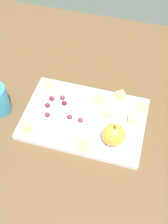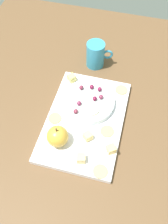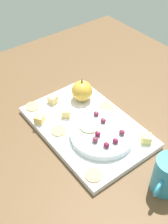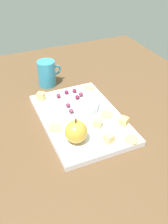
{
  "view_description": "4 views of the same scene",
  "coord_description": "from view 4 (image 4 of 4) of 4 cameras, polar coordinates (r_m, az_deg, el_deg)",
  "views": [
    {
      "loc": [
        -16.5,
        46.2,
        73.55
      ],
      "look_at": [
        -3.88,
        0.62,
        9.42
      ],
      "focal_mm": 44.36,
      "sensor_mm": 36.0,
      "label": 1
    },
    {
      "loc": [
        -45.93,
        -11.29,
        73.18
      ],
      "look_at": [
        -3.47,
        -0.2,
        8.67
      ],
      "focal_mm": 40.03,
      "sensor_mm": 36.0,
      "label": 2
    },
    {
      "loc": [
        42.07,
        -36.34,
        63.61
      ],
      "look_at": [
        -4.96,
        -0.62,
        9.11
      ],
      "focal_mm": 45.94,
      "sensor_mm": 36.0,
      "label": 3
    },
    {
      "loc": [
        -65.62,
        25.61,
        55.69
      ],
      "look_at": [
        -4.61,
        -1.2,
        7.25
      ],
      "focal_mm": 42.26,
      "sensor_mm": 36.0,
      "label": 4
    }
  ],
  "objects": [
    {
      "name": "cracker_3",
      "position": [
        0.77,
        10.18,
        -5.88
      ],
      "size": [
        4.27,
        4.27,
        0.4
      ],
      "primitive_type": "cylinder",
      "color": "tan",
      "rests_on": "platter"
    },
    {
      "name": "cracker_1",
      "position": [
        0.8,
        -6.26,
        -3.38
      ],
      "size": [
        4.27,
        4.27,
        0.4
      ],
      "primitive_type": "cylinder",
      "color": "tan",
      "rests_on": "platter"
    },
    {
      "name": "cheese_cube_0",
      "position": [
        0.74,
        5.43,
        -5.7
      ],
      "size": [
        2.95,
        2.95,
        2.45
      ],
      "primitive_type": "cube",
      "rotation": [
        0.0,
        0.0,
        0.23
      ],
      "color": "#E4C476",
      "rests_on": "platter"
    },
    {
      "name": "cheese_cube_3",
      "position": [
        0.81,
        8.59,
        -2.0
      ],
      "size": [
        3.4,
        3.4,
        2.45
      ],
      "primitive_type": "cube",
      "rotation": [
        0.0,
        0.0,
        0.58
      ],
      "color": "#EEC46E",
      "rests_on": "platter"
    },
    {
      "name": "cheese_cube_1",
      "position": [
        0.8,
        2.93,
        -2.38
      ],
      "size": [
        3.46,
        3.46,
        2.45
      ],
      "primitive_type": "cube",
      "rotation": [
        0.0,
        0.0,
        0.84
      ],
      "color": "#F1D176",
      "rests_on": "platter"
    },
    {
      "name": "cheese_cube_2",
      "position": [
        0.93,
        -9.28,
        3.42
      ],
      "size": [
        3.45,
        3.45,
        2.45
      ],
      "primitive_type": "cube",
      "rotation": [
        0.0,
        0.0,
        0.89
      ],
      "color": "#E4D06A",
      "rests_on": "platter"
    },
    {
      "name": "grape_0",
      "position": [
        0.82,
        -2.77,
        0.2
      ],
      "size": [
        1.62,
        1.46,
        1.36
      ],
      "primitive_type": "ellipsoid",
      "color": "maroon",
      "rests_on": "serving_dish"
    },
    {
      "name": "cracker_0",
      "position": [
        0.85,
        5.0,
        -0.56
      ],
      "size": [
        4.27,
        4.27,
        0.4
      ],
      "primitive_type": "cylinder",
      "color": "tan",
      "rests_on": "platter"
    },
    {
      "name": "grape_3",
      "position": [
        0.9,
        -0.66,
        3.84
      ],
      "size": [
        1.62,
        1.46,
        1.53
      ],
      "primitive_type": "ellipsoid",
      "color": "#742B44",
      "rests_on": "serving_dish"
    },
    {
      "name": "serving_dish",
      "position": [
        0.88,
        -2.53,
        1.75
      ],
      "size": [
        17.69,
        17.69,
        2.09
      ],
      "primitive_type": "cylinder",
      "color": "silver",
      "rests_on": "platter"
    },
    {
      "name": "apple_stem",
      "position": [
        0.71,
        -1.8,
        -1.91
      ],
      "size": [
        0.5,
        0.5,
        1.2
      ],
      "primitive_type": "cylinder",
      "color": "brown",
      "rests_on": "apple_whole"
    },
    {
      "name": "grape_5",
      "position": [
        0.88,
        -1.45,
        3.19
      ],
      "size": [
        1.62,
        1.46,
        1.45
      ],
      "primitive_type": "ellipsoid",
      "color": "maroon",
      "rests_on": "serving_dish"
    },
    {
      "name": "table",
      "position": [
        0.89,
        -1.91,
        -1.5
      ],
      "size": [
        117.27,
        109.89,
        3.29
      ],
      "primitive_type": "cube",
      "color": "brown",
      "rests_on": "ground"
    },
    {
      "name": "cup",
      "position": [
        1.03,
        -8.01,
        8.29
      ],
      "size": [
        6.77,
        9.85,
        9.92
      ],
      "color": "teal",
      "rests_on": "table"
    },
    {
      "name": "grape_6",
      "position": [
        0.89,
        -5.57,
        3.51
      ],
      "size": [
        1.62,
        1.46,
        1.52
      ],
      "primitive_type": "ellipsoid",
      "color": "maroon",
      "rests_on": "serving_dish"
    },
    {
      "name": "grape_2",
      "position": [
        0.92,
        -2.1,
        4.61
      ],
      "size": [
        1.62,
        1.46,
        1.47
      ],
      "primitive_type": "ellipsoid",
      "color": "maroon",
      "rests_on": "serving_dish"
    },
    {
      "name": "grape_1",
      "position": [
        0.84,
        -3.38,
        1.35
      ],
      "size": [
        1.62,
        1.46,
        1.35
      ],
      "primitive_type": "ellipsoid",
      "color": "maroon",
      "rests_on": "serving_dish"
    },
    {
      "name": "grape_4",
      "position": [
        0.91,
        -4.06,
        4.25
      ],
      "size": [
        1.62,
        1.46,
        1.36
      ],
      "primitive_type": "ellipsoid",
      "color": "maroon",
      "rests_on": "serving_dish"
    },
    {
      "name": "apple_whole",
      "position": [
        0.73,
        -1.75,
        -4.3
      ],
      "size": [
        6.54,
        6.54,
        6.54
      ],
      "primitive_type": "sphere",
      "color": "gold",
      "rests_on": "platter"
    },
    {
      "name": "apple_slice_0",
      "position": [
        0.85,
        -0.65,
        1.53
      ],
      "size": [
        5.54,
        5.54,
        0.6
      ],
      "primitive_type": "cylinder",
      "color": "beige",
      "rests_on": "serving_dish"
    },
    {
      "name": "platter",
      "position": [
        0.85,
        -0.65,
        -1.4
      ],
      "size": [
        36.65,
        24.3,
        1.8
      ],
      "primitive_type": "cube",
      "color": "white",
      "rests_on": "table"
    },
    {
      "name": "cracker_2",
      "position": [
        0.98,
        0.97,
        5.22
      ],
      "size": [
        4.27,
        4.27,
        0.4
      ],
      "primitive_type": "cylinder",
      "color": "tan",
      "rests_on": "platter"
    }
  ]
}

